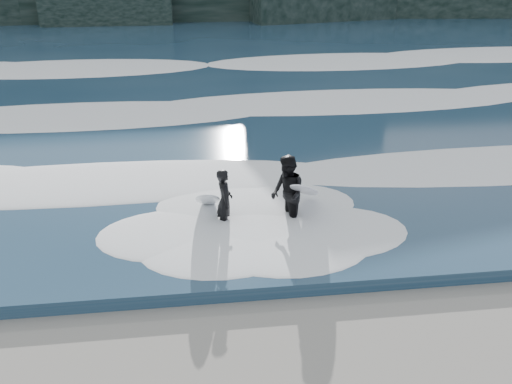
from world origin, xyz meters
TOP-DOWN VIEW (x-y plane):
  - sea at (0.00, 29.00)m, footprint 90.00×52.00m
  - foam_near at (0.00, 9.00)m, footprint 60.00×3.20m
  - foam_mid at (0.00, 16.00)m, footprint 60.00×4.00m
  - foam_far at (0.00, 25.00)m, footprint 60.00×4.80m
  - surfer_left at (-1.71, 6.05)m, footprint 0.94×1.98m
  - surfer_right at (-0.05, 5.92)m, footprint 1.54×2.15m

SIDE VIEW (x-z plane):
  - sea at x=0.00m, z-range 0.00..0.30m
  - foam_near at x=0.00m, z-range 0.30..0.50m
  - foam_mid at x=0.00m, z-range 0.30..0.54m
  - foam_far at x=0.00m, z-range 0.30..0.60m
  - surfer_left at x=-1.71m, z-range 0.01..1.59m
  - surfer_right at x=-0.05m, z-range 0.01..1.88m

